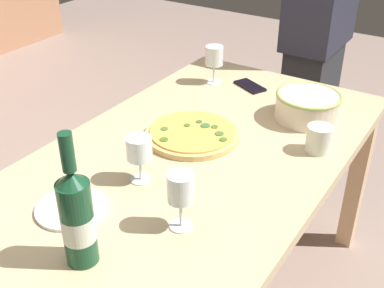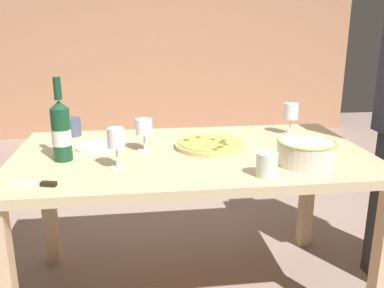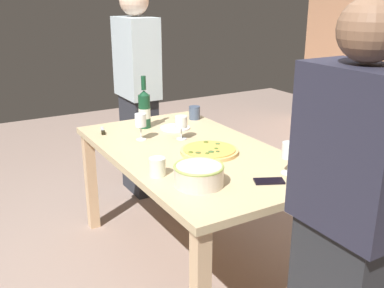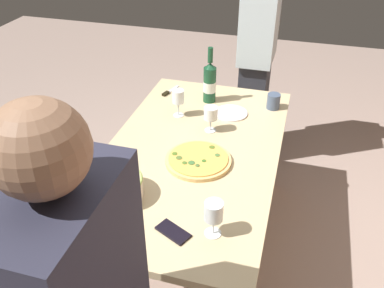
{
  "view_description": "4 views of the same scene",
  "coord_description": "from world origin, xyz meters",
  "views": [
    {
      "loc": [
        -1.16,
        -0.75,
        1.6
      ],
      "look_at": [
        0.0,
        0.0,
        0.79
      ],
      "focal_mm": 45.74,
      "sensor_mm": 36.0,
      "label": 1
    },
    {
      "loc": [
        -0.24,
        -1.79,
        1.32
      ],
      "look_at": [
        0.0,
        0.0,
        0.79
      ],
      "focal_mm": 38.91,
      "sensor_mm": 36.0,
      "label": 2
    },
    {
      "loc": [
        2.11,
        -1.24,
        1.62
      ],
      "look_at": [
        0.0,
        0.0,
        0.79
      ],
      "focal_mm": 41.53,
      "sensor_mm": 36.0,
      "label": 3
    },
    {
      "loc": [
        1.7,
        0.48,
        1.98
      ],
      "look_at": [
        0.0,
        0.0,
        0.79
      ],
      "focal_mm": 38.19,
      "sensor_mm": 36.0,
      "label": 4
    }
  ],
  "objects": [
    {
      "name": "ground_plane",
      "position": [
        0.0,
        0.0,
        0.0
      ],
      "size": [
        8.0,
        8.0,
        0.0
      ],
      "primitive_type": "plane",
      "color": "gray"
    },
    {
      "name": "dining_table",
      "position": [
        0.0,
        0.0,
        0.66
      ],
      "size": [
        1.6,
        0.9,
        0.75
      ],
      "color": "#CEB688",
      "rests_on": "ground"
    },
    {
      "name": "pizza",
      "position": [
        0.1,
        0.06,
        0.76
      ],
      "size": [
        0.33,
        0.33,
        0.03
      ],
      "color": "#E4B76E",
      "rests_on": "dining_table"
    },
    {
      "name": "serving_bowl",
      "position": [
        0.45,
        -0.22,
        0.8
      ],
      "size": [
        0.24,
        0.24,
        0.1
      ],
      "color": "beige",
      "rests_on": "dining_table"
    },
    {
      "name": "wine_bottle",
      "position": [
        -0.56,
        -0.04,
        0.88
      ],
      "size": [
        0.08,
        0.08,
        0.36
      ],
      "color": "#164529",
      "rests_on": "dining_table"
    },
    {
      "name": "wine_glass_near_pizza",
      "position": [
        -0.33,
        -0.18,
        0.87
      ],
      "size": [
        0.07,
        0.07,
        0.17
      ],
      "color": "white",
      "rests_on": "dining_table"
    },
    {
      "name": "wine_glass_by_bottle",
      "position": [
        -0.21,
        0.05,
        0.86
      ],
      "size": [
        0.08,
        0.08,
        0.15
      ],
      "color": "white",
      "rests_on": "dining_table"
    },
    {
      "name": "wine_glass_far_left",
      "position": [
        0.55,
        0.24,
        0.87
      ],
      "size": [
        0.08,
        0.08,
        0.16
      ],
      "color": "white",
      "rests_on": "dining_table"
    },
    {
      "name": "cup_amber",
      "position": [
        -0.57,
        0.36,
        0.8
      ],
      "size": [
        0.08,
        0.08,
        0.1
      ],
      "primitive_type": "cylinder",
      "color": "#44536C",
      "rests_on": "dining_table"
    },
    {
      "name": "cup_ceramic",
      "position": [
        0.24,
        -0.34,
        0.8
      ],
      "size": [
        0.08,
        0.08,
        0.09
      ],
      "primitive_type": "cylinder",
      "color": "white",
      "rests_on": "dining_table"
    },
    {
      "name": "side_plate",
      "position": [
        -0.43,
        0.12,
        0.76
      ],
      "size": [
        0.2,
        0.2,
        0.01
      ],
      "primitive_type": "cylinder",
      "color": "white",
      "rests_on": "dining_table"
    },
    {
      "name": "cell_phone",
      "position": [
        0.59,
        0.09,
        0.76
      ],
      "size": [
        0.13,
        0.16,
        0.01
      ],
      "primitive_type": "cube",
      "rotation": [
        0.0,
        0.0,
        5.84
      ],
      "color": "black",
      "rests_on": "dining_table"
    },
    {
      "name": "pizza_knife",
      "position": [
        -0.6,
        -0.33,
        0.76
      ],
      "size": [
        0.18,
        0.07,
        0.02
      ],
      "color": "silver",
      "rests_on": "dining_table"
    },
    {
      "name": "person_host",
      "position": [
        1.14,
        -0.0,
        0.82
      ],
      "size": [
        0.41,
        0.24,
        1.62
      ],
      "rotation": [
        0.0,
        0.0,
        3.14
      ],
      "color": "#292B30",
      "rests_on": "ground"
    },
    {
      "name": "person_guest_left",
      "position": [
        -1.16,
        0.17,
        0.85
      ],
      "size": [
        0.42,
        0.24,
        1.68
      ],
      "rotation": [
        0.0,
        0.0,
        -0.14
      ],
      "color": "#2B2E37",
      "rests_on": "ground"
    }
  ]
}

